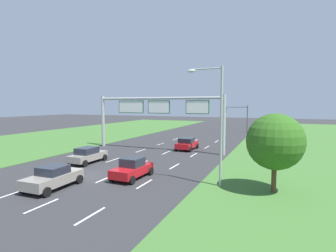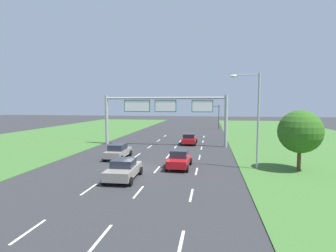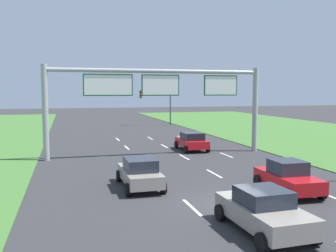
{
  "view_description": "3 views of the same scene",
  "coord_description": "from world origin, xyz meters",
  "px_view_note": "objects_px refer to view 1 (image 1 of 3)",
  "views": [
    {
      "loc": [
        14.24,
        -16.68,
        5.87
      ],
      "look_at": [
        0.87,
        14.69,
        3.02
      ],
      "focal_mm": 28.0,
      "sensor_mm": 36.0,
      "label": 1
    },
    {
      "loc": [
        6.42,
        -22.35,
        5.83
      ],
      "look_at": [
        1.28,
        8.92,
        3.13
      ],
      "focal_mm": 28.0,
      "sensor_mm": 36.0,
      "label": 2
    },
    {
      "loc": [
        -6.97,
        -15.06,
        5.05
      ],
      "look_at": [
        -0.01,
        10.32,
        2.6
      ],
      "focal_mm": 40.0,
      "sensor_mm": 36.0,
      "label": 3
    }
  ],
  "objects_px": {
    "car_lead_silver": "(132,168)",
    "roadside_tree_near": "(275,142)",
    "sign_gantry": "(158,111)",
    "traffic_light_mast": "(238,114)",
    "car_mid_lane": "(53,177)",
    "car_far_ahead": "(187,144)",
    "street_lamp": "(216,115)",
    "car_near_red": "(88,155)"
  },
  "relations": [
    {
      "from": "car_near_red",
      "to": "sign_gantry",
      "type": "bearing_deg",
      "value": 69.9
    },
    {
      "from": "car_far_ahead",
      "to": "roadside_tree_near",
      "type": "distance_m",
      "value": 17.29
    },
    {
      "from": "sign_gantry",
      "to": "car_lead_silver",
      "type": "bearing_deg",
      "value": -73.81
    },
    {
      "from": "car_near_red",
      "to": "car_lead_silver",
      "type": "distance_m",
      "value": 7.52
    },
    {
      "from": "car_mid_lane",
      "to": "street_lamp",
      "type": "xyz_separation_m",
      "value": [
        10.33,
        4.89,
        4.3
      ]
    },
    {
      "from": "traffic_light_mast",
      "to": "car_mid_lane",
      "type": "bearing_deg",
      "value": -98.69
    },
    {
      "from": "car_mid_lane",
      "to": "street_lamp",
      "type": "distance_m",
      "value": 12.21
    },
    {
      "from": "car_lead_silver",
      "to": "sign_gantry",
      "type": "bearing_deg",
      "value": 107.82
    },
    {
      "from": "sign_gantry",
      "to": "street_lamp",
      "type": "distance_m",
      "value": 15.49
    },
    {
      "from": "car_lead_silver",
      "to": "traffic_light_mast",
      "type": "distance_m",
      "value": 38.2
    },
    {
      "from": "car_lead_silver",
      "to": "traffic_light_mast",
      "type": "bearing_deg",
      "value": 87.62
    },
    {
      "from": "car_mid_lane",
      "to": "car_lead_silver",
      "type": "bearing_deg",
      "value": 46.8
    },
    {
      "from": "car_mid_lane",
      "to": "traffic_light_mast",
      "type": "distance_m",
      "value": 42.92
    },
    {
      "from": "car_lead_silver",
      "to": "sign_gantry",
      "type": "distance_m",
      "value": 13.48
    },
    {
      "from": "car_near_red",
      "to": "street_lamp",
      "type": "height_order",
      "value": "street_lamp"
    },
    {
      "from": "car_near_red",
      "to": "roadside_tree_near",
      "type": "height_order",
      "value": "roadside_tree_near"
    },
    {
      "from": "car_far_ahead",
      "to": "street_lamp",
      "type": "xyz_separation_m",
      "value": [
        6.76,
        -13.46,
        4.28
      ]
    },
    {
      "from": "car_lead_silver",
      "to": "roadside_tree_near",
      "type": "height_order",
      "value": "roadside_tree_near"
    },
    {
      "from": "street_lamp",
      "to": "car_near_red",
      "type": "bearing_deg",
      "value": 169.82
    },
    {
      "from": "car_near_red",
      "to": "car_far_ahead",
      "type": "distance_m",
      "value": 12.91
    },
    {
      "from": "car_mid_lane",
      "to": "car_far_ahead",
      "type": "xyz_separation_m",
      "value": [
        3.57,
        18.34,
        0.02
      ]
    },
    {
      "from": "sign_gantry",
      "to": "traffic_light_mast",
      "type": "xyz_separation_m",
      "value": [
        6.24,
        25.68,
        -1.09
      ]
    },
    {
      "from": "car_lead_silver",
      "to": "car_far_ahead",
      "type": "relative_size",
      "value": 1.0
    },
    {
      "from": "sign_gantry",
      "to": "roadside_tree_near",
      "type": "xyz_separation_m",
      "value": [
        13.99,
        -11.65,
        -1.54
      ]
    },
    {
      "from": "car_lead_silver",
      "to": "car_mid_lane",
      "type": "height_order",
      "value": "car_lead_silver"
    },
    {
      "from": "car_near_red",
      "to": "car_far_ahead",
      "type": "height_order",
      "value": "car_near_red"
    },
    {
      "from": "car_lead_silver",
      "to": "car_far_ahead",
      "type": "bearing_deg",
      "value": 92.6
    },
    {
      "from": "car_mid_lane",
      "to": "street_lamp",
      "type": "bearing_deg",
      "value": 23.44
    },
    {
      "from": "sign_gantry",
      "to": "car_far_ahead",
      "type": "bearing_deg",
      "value": 27.02
    },
    {
      "from": "car_far_ahead",
      "to": "roadside_tree_near",
      "type": "bearing_deg",
      "value": -50.8
    },
    {
      "from": "car_near_red",
      "to": "traffic_light_mast",
      "type": "bearing_deg",
      "value": 74.27
    },
    {
      "from": "car_near_red",
      "to": "traffic_light_mast",
      "type": "distance_m",
      "value": 36.43
    },
    {
      "from": "car_far_ahead",
      "to": "traffic_light_mast",
      "type": "relative_size",
      "value": 0.71
    },
    {
      "from": "sign_gantry",
      "to": "street_lamp",
      "type": "relative_size",
      "value": 2.03
    },
    {
      "from": "car_lead_silver",
      "to": "car_mid_lane",
      "type": "distance_m",
      "value": 5.77
    },
    {
      "from": "car_near_red",
      "to": "sign_gantry",
      "type": "relative_size",
      "value": 0.24
    },
    {
      "from": "car_lead_silver",
      "to": "roadside_tree_near",
      "type": "distance_m",
      "value": 10.77
    },
    {
      "from": "car_lead_silver",
      "to": "car_mid_lane",
      "type": "bearing_deg",
      "value": -129.69
    },
    {
      "from": "traffic_light_mast",
      "to": "car_far_ahead",
      "type": "bearing_deg",
      "value": -96.89
    },
    {
      "from": "street_lamp",
      "to": "roadside_tree_near",
      "type": "xyz_separation_m",
      "value": [
        3.9,
        0.1,
        -1.66
      ]
    },
    {
      "from": "street_lamp",
      "to": "car_mid_lane",
      "type": "bearing_deg",
      "value": -154.68
    },
    {
      "from": "car_far_ahead",
      "to": "street_lamp",
      "type": "height_order",
      "value": "street_lamp"
    }
  ]
}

